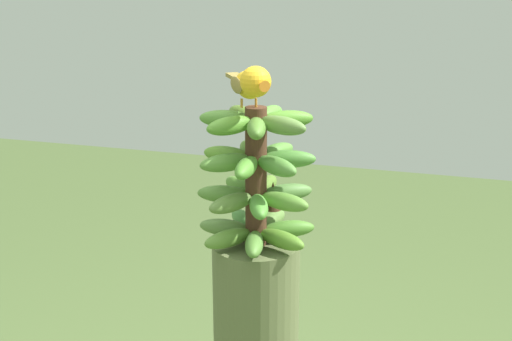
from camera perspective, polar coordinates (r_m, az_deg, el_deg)
name	(u,v)px	position (r m, az deg, el deg)	size (l,w,h in m)	color
banana_bunch	(256,178)	(1.37, 0.02, -0.61)	(0.25, 0.25, 0.29)	#4C2D1E
perched_bird	(251,83)	(1.31, -0.41, 7.36)	(0.15, 0.20, 0.09)	#C68933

